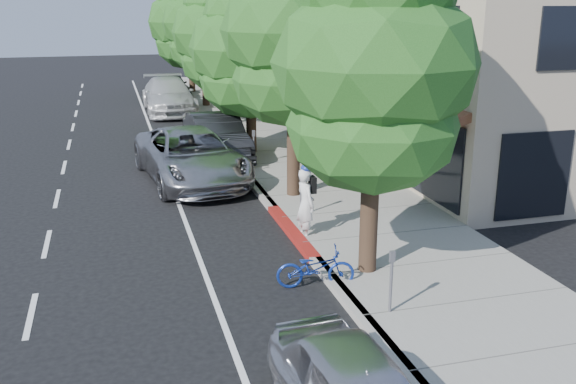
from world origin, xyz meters
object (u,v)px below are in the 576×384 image
object	(u,v)px
street_tree_0	(375,69)
bicycle	(315,268)
dark_sedan	(217,137)
pedestrian	(376,156)
street_tree_5	(190,23)
white_pickup	(169,96)
street_tree_4	(203,24)
street_tree_1	(294,34)
street_tree_2	(250,50)
dark_suv_far	(171,85)
cyclist	(306,204)
street_tree_3	(222,34)
silver_suv	(191,156)

from	to	relation	value
street_tree_0	bicycle	distance (m)	4.37
bicycle	dark_sedan	size ratio (longest dim) A/B	0.33
pedestrian	street_tree_0	bearing A→B (deg)	42.10
bicycle	dark_sedan	world-z (taller)	dark_sedan
street_tree_5	white_pickup	distance (m)	8.15
street_tree_4	white_pickup	world-z (taller)	street_tree_4
street_tree_1	street_tree_4	distance (m)	18.00
street_tree_0	street_tree_1	distance (m)	6.01
street_tree_2	dark_suv_far	bearing A→B (deg)	94.95
street_tree_4	cyclist	size ratio (longest dim) A/B	4.00
cyclist	street_tree_1	bearing A→B (deg)	-19.44
street_tree_0	street_tree_1	size ratio (longest dim) A/B	0.94
dark_suv_far	bicycle	bearing A→B (deg)	-97.25
street_tree_0	pedestrian	size ratio (longest dim) A/B	4.51
pedestrian	dark_sedan	bearing A→B (deg)	-71.85
dark_suv_far	street_tree_2	bearing A→B (deg)	-92.61
street_tree_1	pedestrian	xyz separation A→B (m)	(3.10, 0.83, -4.01)
street_tree_2	pedestrian	xyz separation A→B (m)	(3.10, -5.17, -3.14)
street_tree_3	dark_sedan	xyz separation A→B (m)	(-1.40, -6.11, -3.53)
bicycle	dark_suv_far	xyz separation A→B (m)	(-0.16, 29.07, 0.29)
silver_suv	pedestrian	distance (m)	6.21
dark_suv_far	pedestrian	xyz separation A→B (m)	(4.56, -21.99, 0.23)
street_tree_5	bicycle	size ratio (longest dim) A/B	4.46
street_tree_1	pedestrian	distance (m)	5.14
street_tree_2	bicycle	xyz separation A→B (m)	(-1.30, -12.25, -3.67)
dark_suv_far	street_tree_5	bearing A→B (deg)	31.57
street_tree_1	street_tree_2	world-z (taller)	street_tree_1
street_tree_4	street_tree_5	distance (m)	6.00
street_tree_0	cyclist	bearing A→B (deg)	104.06
street_tree_2	cyclist	size ratio (longest dim) A/B	3.65
street_tree_1	cyclist	size ratio (longest dim) A/B	4.21
dark_suv_far	cyclist	bearing A→B (deg)	-95.80
street_tree_2	pedestrian	world-z (taller)	street_tree_2
cyclist	street_tree_3	bearing A→B (deg)	-11.05
white_pickup	silver_suv	bearing A→B (deg)	-92.77
street_tree_3	white_pickup	xyz separation A→B (m)	(-2.18, 5.00, -3.46)
street_tree_5	dark_sedan	distance (m)	18.52
street_tree_3	street_tree_0	bearing A→B (deg)	-90.00
street_tree_3	pedestrian	size ratio (longest dim) A/B	4.41
street_tree_1	bicycle	distance (m)	7.83
street_tree_4	street_tree_0	bearing A→B (deg)	-90.00
street_tree_5	white_pickup	xyz separation A→B (m)	(-2.18, -7.00, -3.55)
bicycle	silver_suv	xyz separation A→B (m)	(-1.48, 9.06, 0.44)
street_tree_3	street_tree_4	size ratio (longest dim) A/B	0.96
street_tree_3	cyclist	distance (m)	15.80
white_pickup	pedestrian	size ratio (longest dim) A/B	3.88
cyclist	dark_sedan	bearing A→B (deg)	-4.02
bicycle	silver_suv	world-z (taller)	silver_suv
cyclist	silver_suv	xyz separation A→B (m)	(-2.13, 6.21, -0.05)
dark_sedan	pedestrian	bearing A→B (deg)	-51.11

